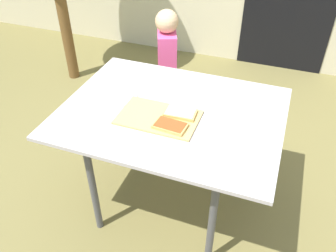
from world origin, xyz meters
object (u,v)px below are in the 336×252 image
at_px(dining_table, 172,121).
at_px(cutting_board, 159,117).
at_px(pizza_slice_near_right, 170,126).
at_px(pizza_slice_far_right, 180,113).
at_px(child_left, 167,64).
at_px(plate_white_left, 118,96).

xyz_separation_m(dining_table, cutting_board, (-0.04, -0.09, 0.08)).
xyz_separation_m(cutting_board, pizza_slice_near_right, (0.09, -0.07, 0.02)).
relative_size(dining_table, pizza_slice_far_right, 6.98).
bearing_deg(child_left, pizza_slice_near_right, -68.68).
bearing_deg(pizza_slice_far_right, pizza_slice_near_right, -95.85).
xyz_separation_m(dining_table, pizza_slice_far_right, (0.06, -0.03, 0.09)).
distance_m(dining_table, pizza_slice_near_right, 0.19).
xyz_separation_m(dining_table, plate_white_left, (-0.34, 0.02, 0.08)).
height_order(dining_table, pizza_slice_far_right, pizza_slice_far_right).
height_order(dining_table, child_left, child_left).
bearing_deg(plate_white_left, pizza_slice_far_right, -7.77).
bearing_deg(dining_table, cutting_board, -115.81).
bearing_deg(pizza_slice_near_right, plate_white_left, 155.31).
bearing_deg(plate_white_left, dining_table, -3.90).
bearing_deg(child_left, pizza_slice_far_right, -65.16).
relative_size(cutting_board, plate_white_left, 1.94).
xyz_separation_m(cutting_board, pizza_slice_far_right, (0.10, 0.06, 0.02)).
height_order(plate_white_left, child_left, child_left).
relative_size(plate_white_left, child_left, 0.22).
height_order(cutting_board, child_left, child_left).
bearing_deg(cutting_board, pizza_slice_near_right, -36.49).
distance_m(pizza_slice_far_right, plate_white_left, 0.41).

